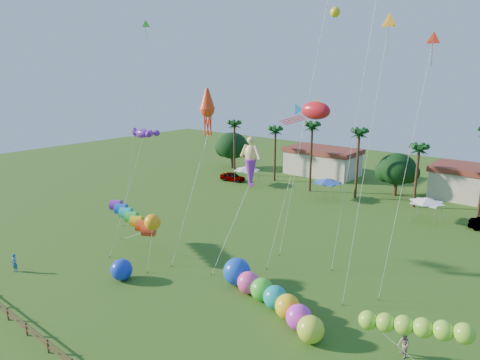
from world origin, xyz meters
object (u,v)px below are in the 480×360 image
Objects in this scene: caterpillar_inflatable at (267,294)px; car_a at (233,177)px; blue_ball at (122,270)px; spectator_a at (14,263)px; spectator_b at (403,345)px.

car_a is at bearing 152.15° from caterpillar_inflatable.
caterpillar_inflatable is at bearing 20.50° from blue_ball.
spectator_a is 23.48m from caterpillar_inflatable.
car_a is 39.89m from caterpillar_inflatable.
spectator_b is at bearing 5.73° from spectator_a.
caterpillar_inflatable reaches higher than spectator_b.
car_a is 47.45m from spectator_b.
car_a is at bearing 115.04° from blue_ball.
car_a is 2.48× the size of spectator_a.
spectator_a reaches higher than car_a.
caterpillar_inflatable is at bearing -125.92° from spectator_b.
blue_ball reaches higher than spectator_a.
blue_ball is at bearing -115.93° from spectator_b.
car_a is 2.25× the size of blue_ball.
spectator_a is at bearing -149.23° from blue_ball.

